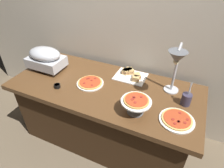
% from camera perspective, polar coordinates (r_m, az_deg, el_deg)
% --- Properties ---
extents(ground_plane, '(8.00, 8.00, 0.00)m').
position_cam_1_polar(ground_plane, '(2.42, -1.95, -15.26)').
color(ground_plane, brown).
extents(back_wall, '(4.40, 0.04, 2.40)m').
position_cam_1_polar(back_wall, '(2.10, 3.65, 16.72)').
color(back_wall, beige).
rests_on(back_wall, ground_plane).
extents(buffet_table, '(1.90, 0.84, 0.76)m').
position_cam_1_polar(buffet_table, '(2.14, -2.16, -8.72)').
color(buffet_table, brown).
rests_on(buffet_table, ground_plane).
extents(chafing_dish, '(0.39, 0.26, 0.26)m').
position_cam_1_polar(chafing_dish, '(2.22, -19.35, 7.52)').
color(chafing_dish, '#B7BABF').
rests_on(chafing_dish, buffet_table).
extents(heat_lamp, '(0.15, 0.31, 0.49)m').
position_cam_1_polar(heat_lamp, '(1.61, 18.77, 6.43)').
color(heat_lamp, '#B7BABF').
rests_on(heat_lamp, buffet_table).
extents(pizza_plate_front, '(0.28, 0.28, 0.03)m').
position_cam_1_polar(pizza_plate_front, '(1.61, 18.91, -10.08)').
color(pizza_plate_front, white).
rests_on(pizza_plate_front, buffet_table).
extents(pizza_plate_center, '(0.27, 0.27, 0.03)m').
position_cam_1_polar(pizza_plate_center, '(1.93, -6.58, 0.37)').
color(pizza_plate_center, white).
rests_on(pizza_plate_center, buffet_table).
extents(pizza_plate_raised_stand, '(0.25, 0.25, 0.14)m').
position_cam_1_polar(pizza_plate_raised_stand, '(1.54, 7.27, -5.41)').
color(pizza_plate_raised_stand, '#595B60').
rests_on(pizza_plate_raised_stand, buffet_table).
extents(sandwich_platter, '(0.33, 0.26, 0.06)m').
position_cam_1_polar(sandwich_platter, '(2.03, 5.60, 2.87)').
color(sandwich_platter, white).
rests_on(sandwich_platter, buffet_table).
extents(sauce_cup_near, '(0.06, 0.06, 0.04)m').
position_cam_1_polar(sauce_cup_near, '(1.94, -16.16, -0.54)').
color(sauce_cup_near, black).
rests_on(sauce_cup_near, buffet_table).
extents(utensil_holder, '(0.08, 0.08, 0.23)m').
position_cam_1_polar(utensil_holder, '(1.76, 21.44, -4.25)').
color(utensil_holder, '#383347').
rests_on(utensil_holder, buffet_table).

